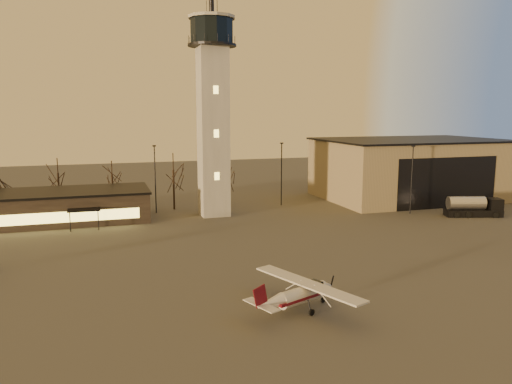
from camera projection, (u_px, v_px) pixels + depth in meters
The scene contains 8 objects.
ground at pixel (288, 280), 45.21m from camera, with size 220.00×220.00×0.00m, color #474541.
control_tower at pixel (213, 102), 70.80m from camera, with size 6.80×6.80×32.60m.
hangar at pixel (410, 169), 87.09m from camera, with size 30.60×20.60×10.30m.
terminal at pixel (54, 207), 68.38m from camera, with size 25.40×12.20×4.30m.
light_poles at pixel (216, 177), 73.65m from camera, with size 58.50×12.25×10.14m.
tree_row at pixel (114, 171), 76.99m from camera, with size 37.20×9.20×8.80m.
cessna_front at pixel (304, 297), 38.34m from camera, with size 8.66×10.50×2.97m.
fuel_truck at pixel (473, 208), 72.27m from camera, with size 8.23×4.49×2.94m.
Camera 1 is at (-15.92, -40.41, 15.16)m, focal length 35.00 mm.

